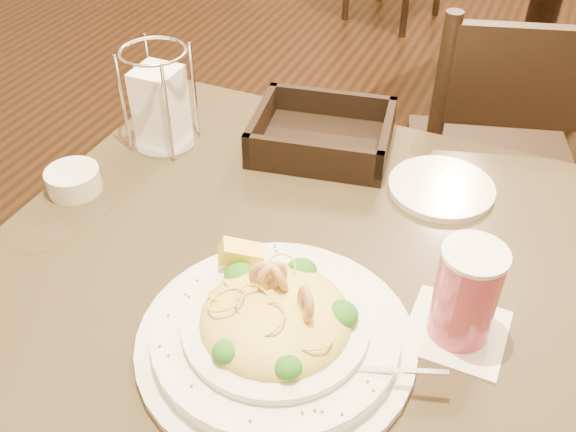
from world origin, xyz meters
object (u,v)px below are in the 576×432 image
at_px(main_table, 283,364).
at_px(butter_ramekin, 74,180).
at_px(dining_chair_near, 496,164).
at_px(side_plate, 441,188).
at_px(pasta_bowl, 276,327).
at_px(napkin_caddy, 160,104).
at_px(drink_glass, 466,295).
at_px(bread_basket, 322,137).

bearing_deg(main_table, butter_ramekin, 175.82).
distance_m(dining_chair_near, side_plate, 0.57).
xyz_separation_m(pasta_bowl, napkin_caddy, (-0.39, 0.36, 0.05)).
distance_m(pasta_bowl, napkin_caddy, 0.53).
distance_m(dining_chair_near, pasta_bowl, 0.98).
distance_m(pasta_bowl, drink_glass, 0.24).
bearing_deg(dining_chair_near, napkin_caddy, 28.58).
height_order(main_table, drink_glass, drink_glass).
relative_size(dining_chair_near, napkin_caddy, 4.91).
relative_size(main_table, bread_basket, 3.24).
distance_m(pasta_bowl, bread_basket, 0.47).
bearing_deg(main_table, side_plate, 57.73).
height_order(side_plate, butter_ramekin, butter_ramekin).
distance_m(bread_basket, butter_ramekin, 0.45).
bearing_deg(drink_glass, pasta_bowl, -151.84).
distance_m(main_table, napkin_caddy, 0.51).
bearing_deg(drink_glass, main_table, 174.78).
bearing_deg(napkin_caddy, dining_chair_near, 44.32).
bearing_deg(pasta_bowl, side_plate, 73.52).
bearing_deg(pasta_bowl, drink_glass, 28.16).
bearing_deg(pasta_bowl, butter_ramekin, 159.68).
xyz_separation_m(pasta_bowl, drink_glass, (0.21, 0.11, 0.04)).
distance_m(main_table, bread_basket, 0.41).
height_order(dining_chair_near, drink_glass, dining_chair_near).
relative_size(pasta_bowl, drink_glass, 2.78).
xyz_separation_m(main_table, napkin_caddy, (-0.34, 0.22, 0.32)).
bearing_deg(pasta_bowl, dining_chair_near, 78.59).
bearing_deg(side_plate, drink_glass, -73.25).
bearing_deg(pasta_bowl, main_table, 110.54).
bearing_deg(bread_basket, butter_ramekin, -139.70).
bearing_deg(bread_basket, napkin_caddy, -160.20).
distance_m(main_table, dining_chair_near, 0.81).
bearing_deg(drink_glass, napkin_caddy, 158.12).
bearing_deg(main_table, dining_chair_near, 73.09).
height_order(main_table, pasta_bowl, pasta_bowl).
distance_m(dining_chair_near, drink_glass, 0.87).
bearing_deg(bread_basket, main_table, -79.26).
height_order(drink_glass, butter_ramekin, drink_glass).
xyz_separation_m(dining_chair_near, bread_basket, (-0.30, -0.46, 0.27)).
relative_size(dining_chair_near, side_plate, 5.16).
bearing_deg(side_plate, dining_chair_near, 82.91).
distance_m(pasta_bowl, side_plate, 0.43).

